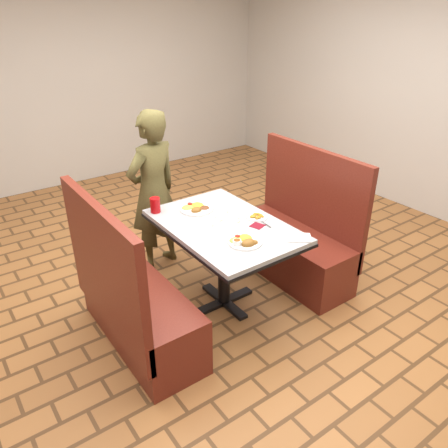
{
  "coord_description": "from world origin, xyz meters",
  "views": [
    {
      "loc": [
        -1.75,
        -2.43,
        2.28
      ],
      "look_at": [
        0.0,
        0.0,
        0.75
      ],
      "focal_mm": 35.0,
      "sensor_mm": 36.0,
      "label": 1
    }
  ],
  "objects": [
    {
      "name": "plantain_plate",
      "position": [
        0.28,
        -0.06,
        0.76
      ],
      "size": [
        0.17,
        0.17,
        0.03
      ],
      "rotation": [
        0.0,
        0.0,
        0.04
      ],
      "color": "white",
      "rests_on": "dining_table"
    },
    {
      "name": "far_dinner_plate",
      "position": [
        -0.03,
        0.35,
        0.77
      ],
      "size": [
        0.27,
        0.27,
        0.07
      ],
      "rotation": [
        0.0,
        0.0,
        0.1
      ],
      "color": "white",
      "rests_on": "dining_table"
    },
    {
      "name": "maroon_napkin",
      "position": [
        0.19,
        -0.17,
        0.75
      ],
      "size": [
        0.12,
        0.12,
        0.0
      ],
      "primitive_type": "cube",
      "rotation": [
        0.0,
        0.0,
        0.32
      ],
      "color": "maroon",
      "rests_on": "dining_table"
    },
    {
      "name": "knife_utensil",
      "position": [
        -0.05,
        -0.34,
        0.76
      ],
      "size": [
        0.02,
        0.17,
        0.0
      ],
      "primitive_type": "cube",
      "rotation": [
        0.0,
        0.0,
        0.04
      ],
      "color": "silver",
      "rests_on": "dining_table"
    },
    {
      "name": "spoon_utensil",
      "position": [
        0.25,
        -0.19,
        0.76
      ],
      "size": [
        0.02,
        0.14,
        0.0
      ],
      "primitive_type": "cube",
      "rotation": [
        0.0,
        0.0,
        -0.08
      ],
      "color": "#BBBBBF",
      "rests_on": "dining_table"
    },
    {
      "name": "red_tumbler",
      "position": [
        -0.33,
        0.5,
        0.81
      ],
      "size": [
        0.08,
        0.08,
        0.12
      ],
      "primitive_type": "cylinder",
      "color": "#AF0B0F",
      "rests_on": "dining_table"
    },
    {
      "name": "room",
      "position": [
        0.0,
        0.0,
        1.91
      ],
      "size": [
        7.0,
        7.04,
        2.82
      ],
      "color": "#A06434",
      "rests_on": "ground"
    },
    {
      "name": "booth_bench_left",
      "position": [
        -0.8,
        0.0,
        0.33
      ],
      "size": [
        0.47,
        1.2,
        1.17
      ],
      "color": "maroon",
      "rests_on": "ground"
    },
    {
      "name": "booth_bench_right",
      "position": [
        0.8,
        0.0,
        0.33
      ],
      "size": [
        0.47,
        1.2,
        1.17
      ],
      "color": "maroon",
      "rests_on": "ground"
    },
    {
      "name": "dining_table",
      "position": [
        0.0,
        0.0,
        0.65
      ],
      "size": [
        0.81,
        1.21,
        0.75
      ],
      "color": "#A6A9AB",
      "rests_on": "ground"
    },
    {
      "name": "near_dinner_plate",
      "position": [
        -0.06,
        -0.33,
        0.78
      ],
      "size": [
        0.25,
        0.25,
        0.08
      ],
      "rotation": [
        0.0,
        0.0,
        -0.1
      ],
      "color": "white",
      "rests_on": "dining_table"
    },
    {
      "name": "lettuce_shreds",
      "position": [
        0.04,
        0.06,
        0.75
      ],
      "size": [
        0.28,
        0.32,
        0.0
      ],
      "primitive_type": null,
      "color": "#96CE52",
      "rests_on": "dining_table"
    },
    {
      "name": "paper_napkin",
      "position": [
        0.3,
        -0.5,
        0.76
      ],
      "size": [
        0.22,
        0.21,
        0.01
      ],
      "primitive_type": "cube",
      "rotation": [
        0.0,
        0.0,
        -0.67
      ],
      "color": "white",
      "rests_on": "dining_table"
    },
    {
      "name": "diner_person",
      "position": [
        -0.15,
        0.89,
        0.75
      ],
      "size": [
        0.62,
        0.48,
        1.49
      ],
      "primitive_type": "imported",
      "rotation": [
        0.0,
        0.0,
        3.39
      ],
      "color": "brown",
      "rests_on": "ground"
    },
    {
      "name": "fork_utensil",
      "position": [
        -0.05,
        -0.35,
        0.76
      ],
      "size": [
        0.08,
        0.13,
        0.0
      ],
      "primitive_type": "cube",
      "rotation": [
        0.0,
        0.0,
        -0.5
      ],
      "color": "silver",
      "rests_on": "dining_table"
    }
  ]
}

